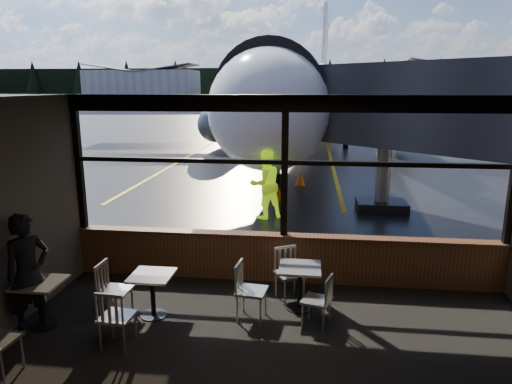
% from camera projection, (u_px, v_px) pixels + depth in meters
% --- Properties ---
extents(ground_plane, '(520.00, 520.00, 0.00)m').
position_uv_depth(ground_plane, '(310.00, 100.00, 124.81)').
color(ground_plane, black).
rests_on(ground_plane, ground).
extents(carpet_floor, '(8.00, 6.00, 0.01)m').
position_uv_depth(carpet_floor, '(269.00, 376.00, 5.87)').
color(carpet_floor, black).
rests_on(carpet_floor, ground).
extents(ceiling, '(8.00, 6.00, 0.04)m').
position_uv_depth(ceiling, '(271.00, 100.00, 5.08)').
color(ceiling, '#38332D').
rests_on(ceiling, ground).
extents(window_sill, '(8.00, 0.28, 0.90)m').
position_uv_depth(window_sill, '(283.00, 258.00, 8.67)').
color(window_sill, '#502B18').
rests_on(window_sill, ground).
extents(window_header, '(8.00, 0.18, 0.30)m').
position_uv_depth(window_header, '(286.00, 103.00, 8.01)').
color(window_header, black).
rests_on(window_header, ground).
extents(mullion_left, '(0.12, 0.12, 2.60)m').
position_uv_depth(mullion_left, '(79.00, 164.00, 8.73)').
color(mullion_left, black).
rests_on(mullion_left, ground).
extents(mullion_centre, '(0.12, 0.12, 2.60)m').
position_uv_depth(mullion_centre, '(285.00, 168.00, 8.27)').
color(mullion_centre, black).
rests_on(mullion_centre, ground).
extents(window_transom, '(8.00, 0.10, 0.08)m').
position_uv_depth(window_transom, '(285.00, 162.00, 8.25)').
color(window_transom, black).
rests_on(window_transom, ground).
extents(airliner, '(32.10, 37.49, 10.77)m').
position_uv_depth(airliner, '(310.00, 55.00, 26.32)').
color(airliner, white).
rests_on(airliner, ground_plane).
extents(jet_bridge, '(8.77, 10.72, 4.68)m').
position_uv_depth(jet_bridge, '(421.00, 133.00, 13.14)').
color(jet_bridge, '#29292B').
rests_on(jet_bridge, ground_plane).
extents(cafe_table_near, '(0.68, 0.68, 0.75)m').
position_uv_depth(cafe_table_near, '(300.00, 288.00, 7.58)').
color(cafe_table_near, gray).
rests_on(cafe_table_near, carpet_floor).
extents(cafe_table_mid, '(0.66, 0.66, 0.72)m').
position_uv_depth(cafe_table_mid, '(153.00, 295.00, 7.33)').
color(cafe_table_mid, '#9B968E').
rests_on(cafe_table_mid, carpet_floor).
extents(cafe_table_left, '(0.67, 0.67, 0.74)m').
position_uv_depth(cafe_table_left, '(42.00, 304.00, 7.03)').
color(cafe_table_left, '#ADA69F').
rests_on(cafe_table_left, carpet_floor).
extents(chair_near_e, '(0.60, 0.60, 0.86)m').
position_uv_depth(chair_near_e, '(317.00, 301.00, 6.99)').
color(chair_near_e, '#B5B1A3').
rests_on(chair_near_e, carpet_floor).
extents(chair_near_w, '(0.58, 0.58, 0.96)m').
position_uv_depth(chair_near_w, '(252.00, 292.00, 7.20)').
color(chair_near_w, beige).
rests_on(chair_near_w, carpet_floor).
extents(chair_near_n, '(0.69, 0.69, 0.93)m').
position_uv_depth(chair_near_n, '(290.00, 275.00, 7.87)').
color(chair_near_n, '#B1ADA0').
rests_on(chair_near_n, carpet_floor).
extents(chair_mid_s, '(0.53, 0.53, 0.92)m').
position_uv_depth(chair_mid_s, '(117.00, 317.00, 6.44)').
color(chair_mid_s, beige).
rests_on(chair_mid_s, carpet_floor).
extents(chair_mid_w, '(0.54, 0.54, 0.96)m').
position_uv_depth(chair_mid_w, '(115.00, 291.00, 7.21)').
color(chair_mid_w, '#B0AB9F').
rests_on(chair_mid_w, carpet_floor).
extents(passenger, '(0.73, 0.80, 1.83)m').
position_uv_depth(passenger, '(28.00, 273.00, 6.83)').
color(passenger, black).
rests_on(passenger, carpet_floor).
extents(ground_crew, '(1.19, 1.14, 1.94)m').
position_uv_depth(ground_crew, '(265.00, 184.00, 12.75)').
color(ground_crew, '#BFF219').
rests_on(ground_crew, ground_plane).
extents(cone_nose, '(0.36, 0.36, 0.51)m').
position_uv_depth(cone_nose, '(278.00, 193.00, 14.89)').
color(cone_nose, '#DC4006').
rests_on(cone_nose, ground_plane).
extents(cone_wing, '(0.36, 0.36, 0.50)m').
position_uv_depth(cone_wing, '(238.00, 144.00, 27.66)').
color(cone_wing, '#F04E07').
rests_on(cone_wing, ground_plane).
extents(hangar_left, '(45.00, 18.00, 11.00)m').
position_uv_depth(hangar_left, '(142.00, 82.00, 189.76)').
color(hangar_left, silver).
rests_on(hangar_left, ground_plane).
extents(hangar_mid, '(38.00, 15.00, 10.00)m').
position_uv_depth(hangar_mid, '(311.00, 83.00, 186.53)').
color(hangar_mid, silver).
rests_on(hangar_mid, ground_plane).
extents(hangar_right, '(50.00, 20.00, 12.00)m').
position_uv_depth(hangar_right, '(471.00, 80.00, 172.52)').
color(hangar_right, silver).
rests_on(hangar_right, ground_plane).
extents(fuel_tank_a, '(8.00, 8.00, 6.00)m').
position_uv_depth(fuel_tank_a, '(238.00, 88.00, 187.59)').
color(fuel_tank_a, silver).
rests_on(fuel_tank_a, ground_plane).
extents(fuel_tank_b, '(8.00, 8.00, 6.00)m').
position_uv_depth(fuel_tank_b, '(262.00, 88.00, 186.42)').
color(fuel_tank_b, silver).
rests_on(fuel_tank_b, ground_plane).
extents(fuel_tank_c, '(8.00, 8.00, 6.00)m').
position_uv_depth(fuel_tank_c, '(287.00, 88.00, 185.25)').
color(fuel_tank_c, silver).
rests_on(fuel_tank_c, ground_plane).
extents(treeline, '(360.00, 3.00, 12.00)m').
position_uv_depth(treeline, '(312.00, 81.00, 210.47)').
color(treeline, black).
rests_on(treeline, ground_plane).
extents(cone_extra, '(0.38, 0.38, 0.53)m').
position_uv_depth(cone_extra, '(300.00, 178.00, 17.15)').
color(cone_extra, '#E94507').
rests_on(cone_extra, ground_plane).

